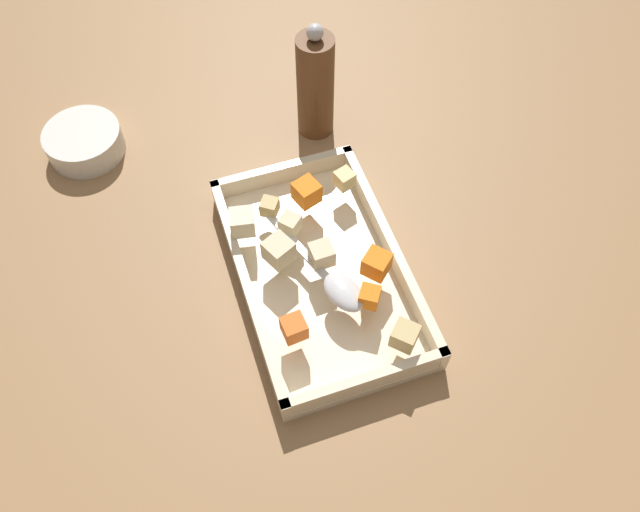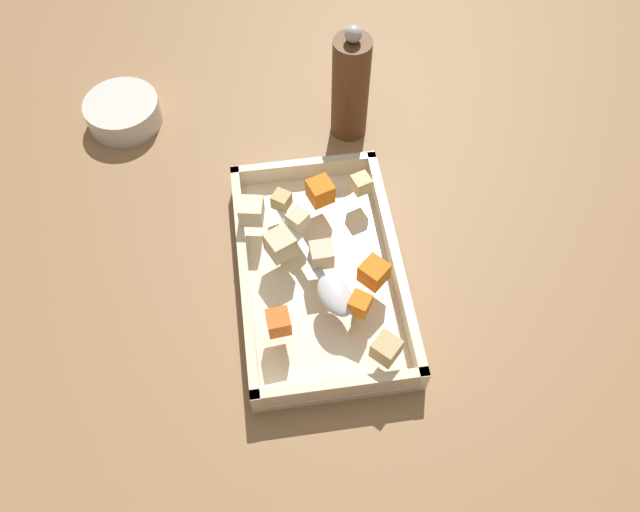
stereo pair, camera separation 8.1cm
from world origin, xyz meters
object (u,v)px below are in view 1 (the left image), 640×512
(serving_spoon, at_px, (337,285))
(pepper_mill, at_px, (315,86))
(small_prep_bowl, at_px, (84,142))
(baking_dish, at_px, (320,273))

(serving_spoon, relative_size, pepper_mill, 1.06)
(pepper_mill, relative_size, small_prep_bowl, 1.66)
(baking_dish, relative_size, small_prep_bowl, 3.00)
(baking_dish, height_order, serving_spoon, serving_spoon)
(baking_dish, xyz_separation_m, serving_spoon, (-0.05, -0.01, 0.04))
(serving_spoon, bearing_deg, small_prep_bowl, 15.95)
(pepper_mill, bearing_deg, small_prep_bowl, 79.20)
(baking_dish, height_order, small_prep_bowl, baking_dish)
(baking_dish, distance_m, serving_spoon, 0.06)
(pepper_mill, height_order, small_prep_bowl, pepper_mill)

